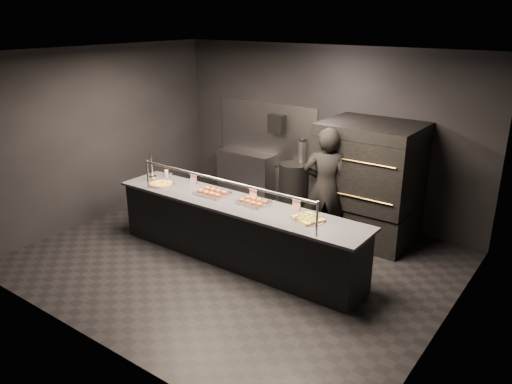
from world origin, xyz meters
TOP-DOWN VIEW (x-y plane):
  - room at (-0.02, 0.05)m, footprint 6.04×6.00m
  - service_counter at (0.00, -0.00)m, footprint 4.10×0.78m
  - pizza_oven at (1.20, 1.90)m, footprint 1.50×1.23m
  - prep_shelf at (-1.60, 2.32)m, footprint 1.20×0.35m
  - towel_dispenser at (-0.90, 2.39)m, footprint 0.30×0.20m
  - fire_extinguisher at (-0.35, 2.40)m, footprint 0.14×0.14m
  - beer_tap at (-1.71, -0.03)m, footprint 0.13×0.19m
  - round_pizza at (-1.45, -0.08)m, footprint 0.42×0.42m
  - slider_tray_a at (-0.50, 0.06)m, footprint 0.52×0.41m
  - slider_tray_b at (0.23, 0.12)m, footprint 0.52×0.44m
  - square_pizza at (1.17, 0.05)m, footprint 0.45×0.45m
  - condiment_jar at (-1.67, 0.28)m, footprint 0.16×0.06m
  - tent_cards at (-0.04, 0.28)m, footprint 2.06×0.04m
  - trash_bin at (-0.40, 2.22)m, footprint 0.54×0.54m
  - worker at (0.79, 1.23)m, footprint 0.82×0.71m

SIDE VIEW (x-z plane):
  - prep_shelf at x=-1.60m, z-range 0.00..0.90m
  - trash_bin at x=-0.40m, z-range 0.00..0.90m
  - service_counter at x=0.00m, z-range -0.22..1.15m
  - round_pizza at x=-1.45m, z-range 0.92..0.95m
  - square_pizza at x=1.17m, z-range 0.92..0.96m
  - slider_tray_b at x=0.23m, z-range 0.91..0.98m
  - slider_tray_a at x=-0.50m, z-range 0.91..0.99m
  - worker at x=0.79m, z-range 0.00..1.91m
  - pizza_oven at x=1.20m, z-range 0.01..1.92m
  - condiment_jar at x=-1.67m, z-range 0.92..1.02m
  - tent_cards at x=-0.04m, z-range 0.92..1.07m
  - fire_extinguisher at x=-0.35m, z-range 0.81..1.31m
  - beer_tap at x=-1.71m, z-range 0.81..1.33m
  - room at x=-0.02m, z-range 0.00..3.00m
  - towel_dispenser at x=-0.90m, z-range 1.38..1.73m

